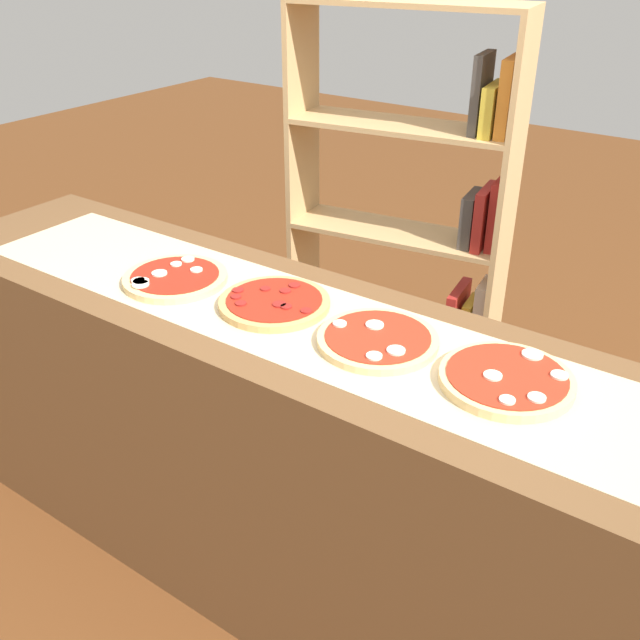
{
  "coord_description": "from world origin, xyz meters",
  "views": [
    {
      "loc": [
        0.89,
        -1.27,
        1.82
      ],
      "look_at": [
        0.0,
        0.0,
        0.96
      ],
      "focal_mm": 40.46,
      "sensor_mm": 36.0,
      "label": 1
    }
  ],
  "objects_px": {
    "pizza_mozzarella_0": "(175,278)",
    "pizza_mozzarella_2": "(378,339)",
    "pizza_mozzarella_3": "(507,379)",
    "pizza_pepperoni_1": "(274,302)",
    "bookshelf": "(422,258)"
  },
  "relations": [
    {
      "from": "pizza_mozzarella_0",
      "to": "pizza_mozzarella_3",
      "type": "relative_size",
      "value": 0.99
    },
    {
      "from": "pizza_mozzarella_3",
      "to": "bookshelf",
      "type": "bearing_deg",
      "value": 126.25
    },
    {
      "from": "pizza_mozzarella_0",
      "to": "pizza_mozzarella_2",
      "type": "height_order",
      "value": "same"
    },
    {
      "from": "pizza_pepperoni_1",
      "to": "bookshelf",
      "type": "height_order",
      "value": "bookshelf"
    },
    {
      "from": "pizza_mozzarella_0",
      "to": "bookshelf",
      "type": "height_order",
      "value": "bookshelf"
    },
    {
      "from": "pizza_mozzarella_0",
      "to": "pizza_mozzarella_2",
      "type": "distance_m",
      "value": 0.64
    },
    {
      "from": "pizza_mozzarella_0",
      "to": "bookshelf",
      "type": "distance_m",
      "value": 1.05
    },
    {
      "from": "pizza_mozzarella_2",
      "to": "bookshelf",
      "type": "height_order",
      "value": "bookshelf"
    },
    {
      "from": "pizza_pepperoni_1",
      "to": "pizza_mozzarella_3",
      "type": "relative_size",
      "value": 0.99
    },
    {
      "from": "pizza_pepperoni_1",
      "to": "bookshelf",
      "type": "bearing_deg",
      "value": 93.33
    },
    {
      "from": "pizza_mozzarella_0",
      "to": "pizza_pepperoni_1",
      "type": "bearing_deg",
      "value": 7.79
    },
    {
      "from": "pizza_mozzarella_2",
      "to": "pizza_mozzarella_3",
      "type": "xyz_separation_m",
      "value": [
        0.32,
        0.01,
        0.0
      ]
    },
    {
      "from": "pizza_mozzarella_2",
      "to": "pizza_mozzarella_0",
      "type": "bearing_deg",
      "value": -176.68
    },
    {
      "from": "pizza_mozzarella_0",
      "to": "bookshelf",
      "type": "xyz_separation_m",
      "value": [
        0.26,
        0.99,
        -0.24
      ]
    },
    {
      "from": "pizza_pepperoni_1",
      "to": "bookshelf",
      "type": "distance_m",
      "value": 0.98
    }
  ]
}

